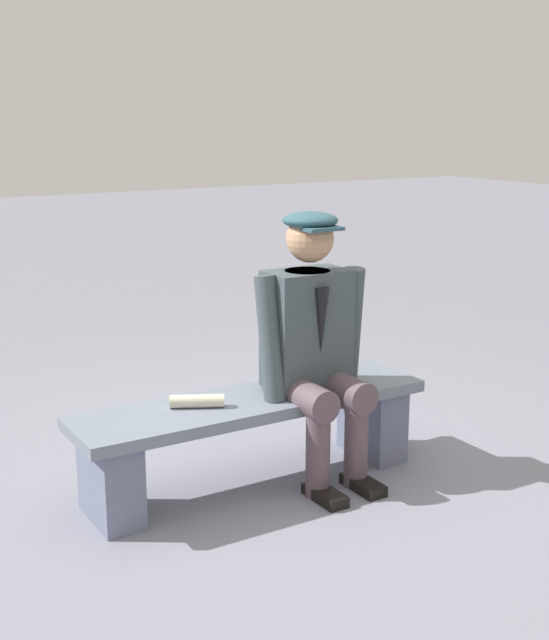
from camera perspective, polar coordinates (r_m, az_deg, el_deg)
ground_plane at (r=4.05m, az=-1.44°, el=-10.89°), size 30.00×30.00×0.00m
bench at (r=3.94m, az=-1.47°, el=-7.19°), size 1.68×0.42×0.42m
seated_man at (r=3.92m, az=2.66°, el=-1.27°), size 0.56×0.55×1.25m
rolled_magazine at (r=3.77m, az=-5.20°, el=-5.43°), size 0.24×0.16×0.06m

